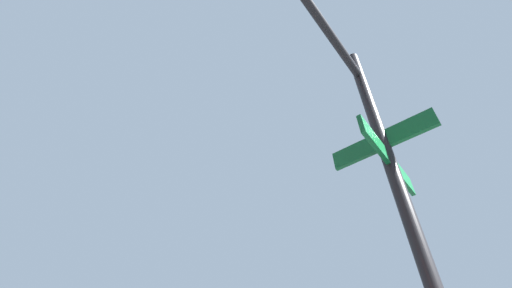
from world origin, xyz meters
TOP-DOWN VIEW (x-y plane):
  - traffic_signal_near at (-6.15, -6.20)m, footprint 1.77×2.85m

SIDE VIEW (x-z plane):
  - traffic_signal_near at x=-6.15m, z-range 1.06..6.31m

